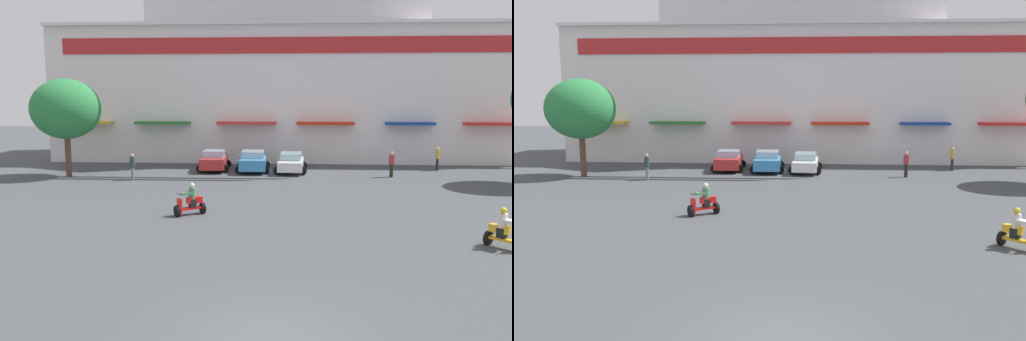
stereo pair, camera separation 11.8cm
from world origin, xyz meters
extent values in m
plane|color=#44474C|center=(0.00, 13.00, 0.00)|extent=(128.00, 128.00, 0.00)
cube|color=white|center=(0.00, 35.46, 5.43)|extent=(38.38, 10.91, 10.85)
cube|color=red|center=(0.00, 29.94, 9.28)|extent=(35.31, 0.12, 1.23)
cube|color=white|center=(0.00, 29.90, 10.97)|extent=(38.38, 0.70, 0.24)
cube|color=gold|center=(-16.01, 29.45, 3.29)|extent=(4.51, 1.10, 0.20)
cube|color=#2A7233|center=(-9.65, 29.45, 3.29)|extent=(4.29, 1.10, 0.20)
cube|color=red|center=(-2.97, 29.45, 3.29)|extent=(4.64, 1.10, 0.20)
cube|color=red|center=(3.15, 29.45, 3.29)|extent=(4.43, 1.10, 0.20)
cube|color=navy|center=(9.65, 29.45, 3.29)|extent=(3.67, 1.10, 0.20)
cube|color=red|center=(16.28, 29.45, 3.29)|extent=(5.03, 1.10, 0.20)
cylinder|color=brown|center=(-14.49, 22.70, 1.46)|extent=(0.39, 0.39, 2.92)
ellipsoid|color=#2B7E40|center=(-14.49, 22.70, 4.56)|extent=(4.68, 4.14, 4.00)
cube|color=red|center=(-5.08, 26.15, 0.65)|extent=(1.88, 4.13, 0.76)
cube|color=#9CB1CE|center=(-5.08, 26.15, 1.26)|extent=(1.56, 2.09, 0.46)
cylinder|color=black|center=(-5.99, 27.38, 0.30)|extent=(0.61, 0.19, 0.60)
cylinder|color=black|center=(-4.26, 27.44, 0.30)|extent=(0.61, 0.19, 0.60)
cylinder|color=black|center=(-5.90, 24.86, 0.30)|extent=(0.61, 0.19, 0.60)
cylinder|color=black|center=(-4.17, 24.92, 0.30)|extent=(0.61, 0.19, 0.60)
cube|color=#3A8BCB|center=(-2.22, 25.82, 0.65)|extent=(1.96, 4.19, 0.76)
cube|color=#9CB3BD|center=(-2.22, 25.82, 1.26)|extent=(1.64, 2.12, 0.45)
cylinder|color=black|center=(-3.17, 27.07, 0.30)|extent=(0.60, 0.18, 0.60)
cylinder|color=black|center=(-1.34, 27.13, 0.30)|extent=(0.60, 0.18, 0.60)
cylinder|color=black|center=(-3.09, 24.51, 0.30)|extent=(0.60, 0.18, 0.60)
cylinder|color=black|center=(-1.26, 24.56, 0.30)|extent=(0.60, 0.18, 0.60)
cube|color=white|center=(0.52, 25.61, 0.60)|extent=(1.92, 4.35, 0.66)
cube|color=#8FB5BB|center=(0.52, 25.61, 1.16)|extent=(1.57, 2.21, 0.47)
cylinder|color=black|center=(-0.25, 26.98, 0.30)|extent=(0.61, 0.20, 0.60)
cylinder|color=black|center=(1.44, 26.89, 0.30)|extent=(0.61, 0.20, 0.60)
cylinder|color=black|center=(-0.40, 24.34, 0.30)|extent=(0.61, 0.20, 0.60)
cylinder|color=black|center=(1.30, 24.25, 0.30)|extent=(0.61, 0.20, 0.60)
cylinder|color=black|center=(7.75, 8.03, 0.26)|extent=(0.49, 0.45, 0.52)
cube|color=gold|center=(8.15, 7.57, 0.32)|extent=(0.92, 1.00, 0.10)
cube|color=gold|center=(8.00, 7.73, 0.69)|extent=(0.68, 0.72, 0.28)
cube|color=black|center=(8.07, 7.66, 0.57)|extent=(0.43, 0.42, 0.36)
cylinder|color=silver|center=(8.07, 7.66, 1.01)|extent=(0.45, 0.45, 0.52)
sphere|color=gold|center=(8.07, 7.66, 1.38)|extent=(0.25, 0.25, 0.25)
cube|color=silver|center=(8.25, 7.45, 1.04)|extent=(0.54, 0.56, 0.10)
cylinder|color=black|center=(-4.70, 11.67, 0.26)|extent=(0.41, 0.51, 0.52)
cylinder|color=black|center=(-3.64, 12.38, 0.26)|extent=(0.41, 0.51, 0.52)
cube|color=red|center=(-4.17, 12.02, 0.32)|extent=(1.08, 0.86, 0.10)
cube|color=red|center=(-3.98, 12.15, 0.69)|extent=(0.76, 0.65, 0.28)
cube|color=red|center=(-4.59, 11.74, 0.48)|extent=(0.30, 0.34, 0.67)
cylinder|color=black|center=(-4.61, 11.72, 1.03)|extent=(0.32, 0.45, 0.04)
cube|color=black|center=(-4.06, 12.09, 0.57)|extent=(0.41, 0.42, 0.36)
cylinder|color=#4A7B52|center=(-4.06, 12.09, 1.00)|extent=(0.44, 0.44, 0.52)
sphere|color=silver|center=(-4.06, 12.09, 1.37)|extent=(0.25, 0.25, 0.25)
cube|color=#4A7B52|center=(-4.30, 11.94, 1.03)|extent=(0.55, 0.53, 0.10)
cylinder|color=slate|center=(-9.72, 21.46, 0.44)|extent=(0.25, 0.25, 0.88)
cylinder|color=#29393B|center=(-9.72, 21.46, 1.19)|extent=(0.40, 0.40, 0.62)
sphere|color=tan|center=(-9.72, 21.46, 1.61)|extent=(0.23, 0.23, 0.23)
cylinder|color=black|center=(7.23, 23.77, 0.44)|extent=(0.33, 0.33, 0.88)
cylinder|color=#953235|center=(7.23, 23.77, 1.19)|extent=(0.53, 0.53, 0.62)
sphere|color=tan|center=(7.23, 23.77, 1.62)|extent=(0.23, 0.23, 0.23)
cylinder|color=#261F2F|center=(11.17, 27.10, 0.43)|extent=(0.27, 0.27, 0.87)
cylinder|color=gold|center=(11.17, 27.10, 1.17)|extent=(0.44, 0.44, 0.60)
sphere|color=tan|center=(11.17, 27.10, 1.59)|extent=(0.23, 0.23, 0.23)
camera|label=1|loc=(0.35, -10.99, 5.51)|focal=36.26mm
camera|label=2|loc=(0.47, -10.98, 5.51)|focal=36.26mm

